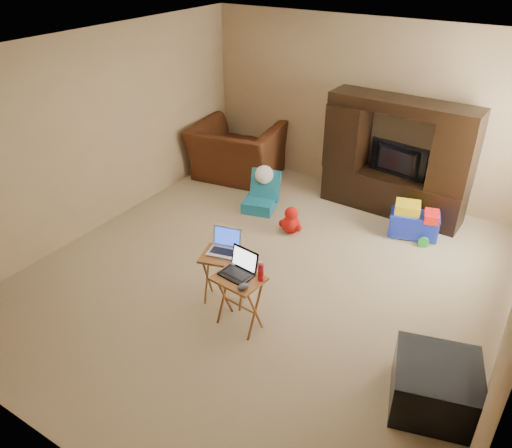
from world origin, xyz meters
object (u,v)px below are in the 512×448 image
Objects in this scene: ottoman at (435,386)px; tray_table_left at (225,278)px; plush_toy at (291,220)px; mouse_right at (243,287)px; water_bottle at (261,272)px; child_rocker at (259,192)px; tray_table_right at (239,302)px; television at (395,161)px; push_toy at (414,221)px; laptop_left at (223,243)px; entertainment_center at (397,158)px; laptop_right at (236,265)px; recliner at (237,152)px; mouse_left at (235,262)px.

ottoman is 2.27m from tray_table_left.
mouse_right is (0.57, -1.99, 0.43)m from plush_toy.
water_bottle reaches higher than tray_table_left.
tray_table_right is (1.12, -2.17, 0.01)m from child_rocker.
television is 0.88m from push_toy.
mouse_right is 0.22m from water_bottle.
ottoman is (2.35, -1.82, 0.03)m from plush_toy.
laptop_left is (0.06, -1.59, 0.52)m from plush_toy.
entertainment_center reaches higher than laptop_left.
ottoman reaches higher than plush_toy.
ottoman is 1.92m from tray_table_right.
mouse_right is at bearing 92.99° from television.
television is at bearing 85.19° from water_bottle.
push_toy is at bearing -2.27° from child_rocker.
plush_toy is 1.92m from tray_table_right.
television is at bearing 54.44° from plush_toy.
entertainment_center reaches higher than plush_toy.
tray_table_right is at bearing -125.00° from push_toy.
mouse_right is at bearing -109.19° from water_bottle.
plush_toy is 0.61× the size of push_toy.
laptop_left is 0.42m from laptop_right.
television is at bearing 175.16° from recliner.
tray_table_left is at bearing 142.66° from mouse_right.
television is 3.01m from mouse_left.
ottoman is at bearing -3.49° from mouse_left.
water_bottle is (0.07, 0.20, 0.07)m from mouse_right.
push_toy is at bearing -44.50° from entertainment_center.
television reaches higher than tray_table_right.
television is at bearing 120.36° from push_toy.
laptop_left is at bearing -83.47° from child_rocker.
laptop_right is at bearing -179.16° from ottoman.
mouse_right is (0.13, -0.12, 0.32)m from tray_table_right.
entertainment_center is 3.18m from laptop_right.
ottoman is at bearing 124.17° from television.
laptop_right is at bearing 140.53° from mouse_right.
recliner is at bearing 124.90° from child_rocker.
mouse_left is (-1.11, -2.45, 0.38)m from push_toy.
water_bottle is at bearing 21.09° from laptop_right.
ottoman is 5.70× the size of mouse_left.
tray_table_right is 4.92× the size of mouse_right.
recliner is at bearing 143.76° from ottoman.
water_bottle is (0.20, 0.08, 0.39)m from tray_table_right.
child_rocker is 0.95× the size of tray_table_right.
entertainment_center is at bearing 55.39° from plush_toy.
recliner reaches higher than mouse_right.
water_bottle is (0.64, -1.79, 0.50)m from plush_toy.
child_rocker is at bearing 145.05° from ottoman.
entertainment_center is at bearing 117.83° from push_toy.
ottoman is 5.64× the size of mouse_right.
push_toy is 5.15× the size of mouse_right.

